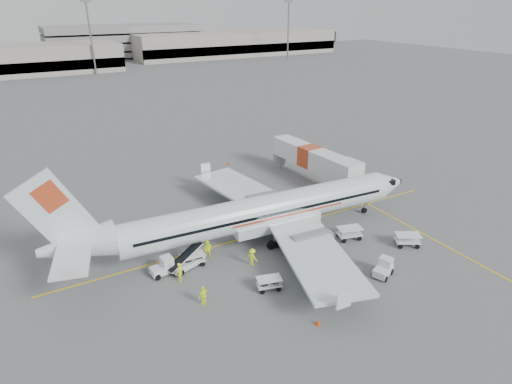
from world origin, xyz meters
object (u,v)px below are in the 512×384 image
Objects in this scene: jet_bridge at (309,163)px; belt_loader at (186,256)px; tug_fore at (383,268)px; tug_mid at (313,238)px; aircraft at (265,191)px; tug_aft at (162,266)px.

belt_loader is at bearing -156.64° from jet_bridge.
tug_fore reaches higher than tug_mid.
aircraft is 11.87m from tug_aft.
tug_fore is (5.68, -10.75, -4.39)m from aircraft.
aircraft reaches higher than tug_mid.
tug_mid is at bearing -15.45° from tug_aft.
belt_loader is at bearing -169.13° from aircraft.
jet_bridge reaches higher than tug_aft.
aircraft is 8.41× the size of belt_loader.
jet_bridge is 3.87× the size of belt_loader.
belt_loader is 2.24× the size of tug_mid.
tug_mid is 0.97× the size of tug_aft.
tug_fore is at bearing -114.07° from jet_bridge.
aircraft reaches higher than tug_aft.
belt_loader is at bearing -171.01° from tug_mid.
belt_loader reaches higher than tug_aft.
tug_mid is (-2.26, 7.17, -0.01)m from tug_fore.
tug_mid is (-9.74, -14.15, -1.50)m from jet_bridge.
jet_bridge is at bearing 47.23° from tug_fore.
aircraft is 18.50× the size of tug_fore.
tug_mid is at bearing -31.11° from belt_loader.
tug_aft is (-2.24, 0.00, -0.42)m from belt_loader.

